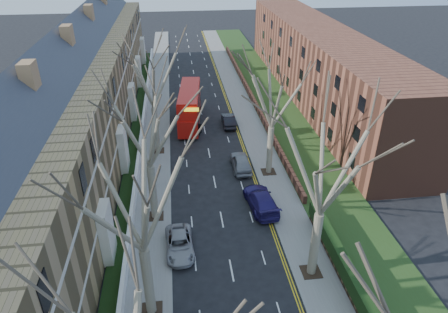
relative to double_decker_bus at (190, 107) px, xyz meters
name	(u,v)px	position (x,y,z in m)	size (l,w,h in m)	color
pavement_left	(157,113)	(-4.34, 3.66, -2.14)	(3.00, 102.00, 0.12)	slate
pavement_right	(244,109)	(7.66, 3.66, -2.14)	(3.00, 102.00, 0.12)	slate
terrace_left	(82,99)	(-11.99, -4.34, 3.33)	(9.70, 78.00, 13.60)	#9A7D4E
flats_right	(317,63)	(19.12, 7.66, 2.79)	(13.97, 54.00, 10.00)	brown
front_wall_left	(142,136)	(-5.99, -4.34, -1.58)	(0.30, 78.00, 1.00)	white
grass_verge_right	(275,107)	(12.16, 3.66, -2.05)	(6.00, 102.00, 0.06)	#263E16
tree_left_mid	(136,191)	(-4.04, -29.34, 7.36)	(10.50, 10.50, 14.71)	#756654
tree_left_far	(145,120)	(-4.04, -19.34, 7.04)	(10.15, 10.15, 14.22)	#756654
tree_left_dist	(150,69)	(-4.04, -7.34, 7.36)	(10.50, 10.50, 14.71)	#756654
tree_right_mid	(327,160)	(7.36, -27.34, 7.36)	(10.50, 10.50, 14.71)	#756654
tree_right_far	(274,87)	(7.36, -13.34, 7.05)	(10.15, 10.15, 14.22)	#756654
double_decker_bus	(190,107)	(0.00, 0.00, 0.00)	(3.51, 10.85, 4.47)	#B8130D
car_left_far	(180,244)	(-2.04, -23.76, -1.56)	(2.12, 4.61, 1.28)	#949398
car_right_near	(261,200)	(5.36, -19.04, -1.39)	(2.25, 5.53, 1.60)	navy
car_right_mid	(241,162)	(4.67, -12.17, -1.40)	(1.88, 4.68, 1.59)	gray
car_right_far	(229,120)	(4.82, -1.37, -1.48)	(1.51, 4.34, 1.43)	black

